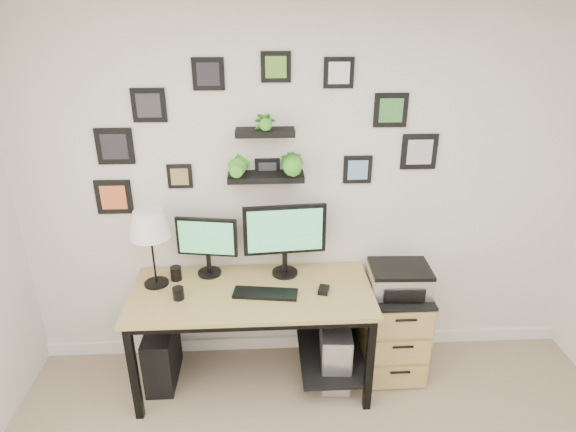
{
  "coord_description": "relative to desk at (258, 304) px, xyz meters",
  "views": [
    {
      "loc": [
        -0.32,
        -1.09,
        2.48
      ],
      "look_at": [
        -0.16,
        1.83,
        1.2
      ],
      "focal_mm": 30.0,
      "sensor_mm": 36.0,
      "label": 1
    }
  ],
  "objects": [
    {
      "name": "table_lamp",
      "position": [
        -0.68,
        0.09,
        0.56
      ],
      "size": [
        0.27,
        0.27,
        0.54
      ],
      "color": "black",
      "rests_on": "desk"
    },
    {
      "name": "pc_tower_black",
      "position": [
        -0.69,
        0.02,
        -0.41
      ],
      "size": [
        0.19,
        0.43,
        0.43
      ],
      "primitive_type": "cube",
      "rotation": [
        0.0,
        0.0,
        -0.0
      ],
      "color": "black",
      "rests_on": "ground"
    },
    {
      "name": "printer",
      "position": [
        0.97,
        0.04,
        0.14
      ],
      "size": [
        0.41,
        0.34,
        0.18
      ],
      "color": "silver",
      "rests_on": "file_cabinet"
    },
    {
      "name": "mug",
      "position": [
        -0.5,
        -0.1,
        0.16
      ],
      "size": [
        0.07,
        0.07,
        0.08
      ],
      "primitive_type": "cylinder",
      "color": "black",
      "rests_on": "desk"
    },
    {
      "name": "keyboard",
      "position": [
        0.05,
        -0.09,
        0.13
      ],
      "size": [
        0.43,
        0.19,
        0.02
      ],
      "primitive_type": "cube",
      "rotation": [
        0.0,
        0.0,
        -0.14
      ],
      "color": "black",
      "rests_on": "desk"
    },
    {
      "name": "room",
      "position": [
        0.37,
        0.32,
        -0.58
      ],
      "size": [
        4.0,
        4.0,
        4.0
      ],
      "color": "tan",
      "rests_on": "ground"
    },
    {
      "name": "wall_decor",
      "position": [
        0.06,
        0.27,
        1.04
      ],
      "size": [
        2.3,
        0.18,
        1.05
      ],
      "color": "black",
      "rests_on": "ground"
    },
    {
      "name": "mouse",
      "position": [
        0.44,
        -0.07,
        0.14
      ],
      "size": [
        0.09,
        0.11,
        0.03
      ],
      "primitive_type": "cube",
      "rotation": [
        0.0,
        0.0,
        -0.28
      ],
      "color": "black",
      "rests_on": "desk"
    },
    {
      "name": "desk",
      "position": [
        0.0,
        0.0,
        0.0
      ],
      "size": [
        1.6,
        0.7,
        0.75
      ],
      "color": "tan",
      "rests_on": "ground"
    },
    {
      "name": "file_cabinet",
      "position": [
        0.97,
        0.06,
        -0.29
      ],
      "size": [
        0.43,
        0.53,
        0.67
      ],
      "color": "tan",
      "rests_on": "ground"
    },
    {
      "name": "pc_tower_grey",
      "position": [
        0.54,
        -0.02,
        -0.4
      ],
      "size": [
        0.23,
        0.47,
        0.45
      ],
      "color": "gray",
      "rests_on": "ground"
    },
    {
      "name": "pen_cup",
      "position": [
        -0.56,
        0.14,
        0.17
      ],
      "size": [
        0.08,
        0.08,
        0.1
      ],
      "primitive_type": "cylinder",
      "color": "black",
      "rests_on": "desk"
    },
    {
      "name": "monitor_right",
      "position": [
        0.19,
        0.17,
        0.43
      ],
      "size": [
        0.56,
        0.19,
        0.52
      ],
      "color": "black",
      "rests_on": "desk"
    },
    {
      "name": "monitor_left",
      "position": [
        -0.34,
        0.2,
        0.37
      ],
      "size": [
        0.42,
        0.19,
        0.43
      ],
      "color": "black",
      "rests_on": "desk"
    }
  ]
}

